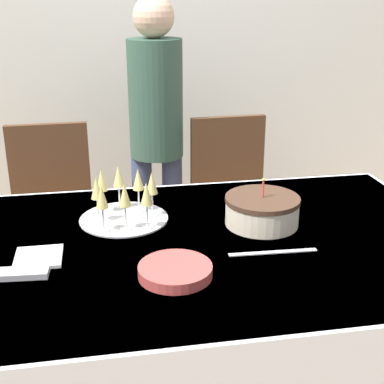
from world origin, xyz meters
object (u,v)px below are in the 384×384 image
at_px(person_standing, 156,122).
at_px(dining_chair_far_right, 232,202).
at_px(birthday_cake, 262,211).
at_px(champagne_tray, 123,198).
at_px(plate_stack_main, 175,271).
at_px(dining_chair_far_left, 53,214).

bearing_deg(person_standing, dining_chair_far_right, -25.61).
bearing_deg(person_standing, birthday_cake, -73.91).
distance_m(dining_chair_far_right, person_standing, 0.58).
distance_m(birthday_cake, champagne_tray, 0.52).
bearing_deg(plate_stack_main, person_standing, 85.98).
bearing_deg(plate_stack_main, dining_chair_far_right, 67.40).
distance_m(champagne_tray, person_standing, 0.88).
bearing_deg(birthday_cake, dining_chair_far_left, 136.29).
height_order(dining_chair_far_left, person_standing, person_standing).
bearing_deg(birthday_cake, dining_chair_far_right, 83.26).
bearing_deg(champagne_tray, dining_chair_far_right, 48.17).
distance_m(dining_chair_far_left, birthday_cake, 1.19).
bearing_deg(champagne_tray, birthday_cake, -14.25).
bearing_deg(birthday_cake, person_standing, 106.09).
distance_m(plate_stack_main, person_standing, 1.31).
xyz_separation_m(dining_chair_far_left, plate_stack_main, (0.46, -1.12, 0.25)).
bearing_deg(birthday_cake, champagne_tray, 165.75).
height_order(dining_chair_far_right, champagne_tray, dining_chair_far_right).
distance_m(dining_chair_far_left, champagne_tray, 0.81).
bearing_deg(champagne_tray, plate_stack_main, -73.95).
height_order(dining_chair_far_left, plate_stack_main, dining_chair_far_left).
bearing_deg(dining_chair_far_right, person_standing, 154.39).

